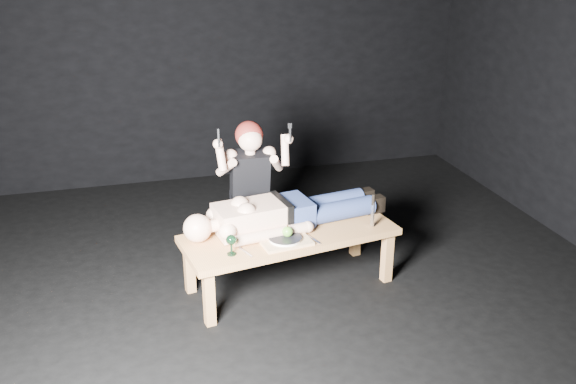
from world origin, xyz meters
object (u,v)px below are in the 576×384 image
object	(u,v)px
kneeling_woman	(249,187)
goblet	(231,245)
carving_knife	(373,211)
table	(290,259)
serving_tray	(285,241)
lying_man	(288,208)

from	to	relation	value
kneeling_woman	goblet	distance (m)	0.86
kneeling_woman	carving_knife	distance (m)	1.03
table	carving_knife	bearing A→B (deg)	-15.91
table	serving_tray	distance (m)	0.29
serving_tray	goblet	bearing A→B (deg)	-168.41
kneeling_woman	serving_tray	size ratio (longest dim) A/B	3.46
table	kneeling_woman	size ratio (longest dim) A/B	1.30
table	carving_knife	size ratio (longest dim) A/B	5.97
table	goblet	bearing A→B (deg)	-163.57
table	lying_man	xyz separation A→B (m)	(0.03, 0.14, 0.36)
lying_man	serving_tray	bearing A→B (deg)	-118.57
carving_knife	table	bearing A→B (deg)	164.09
lying_man	kneeling_woman	xyz separation A→B (m)	(-0.21, 0.43, 0.02)
lying_man	carving_knife	size ratio (longest dim) A/B	5.90
carving_knife	kneeling_woman	bearing A→B (deg)	131.87
table	goblet	xyz separation A→B (m)	(-0.48, -0.23, 0.30)
lying_man	carving_knife	world-z (taller)	carving_knife
table	kneeling_woman	world-z (taller)	kneeling_woman
table	serving_tray	world-z (taller)	serving_tray
kneeling_woman	serving_tray	world-z (taller)	kneeling_woman
table	serving_tray	size ratio (longest dim) A/B	4.50
table	carving_knife	world-z (taller)	carving_knife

